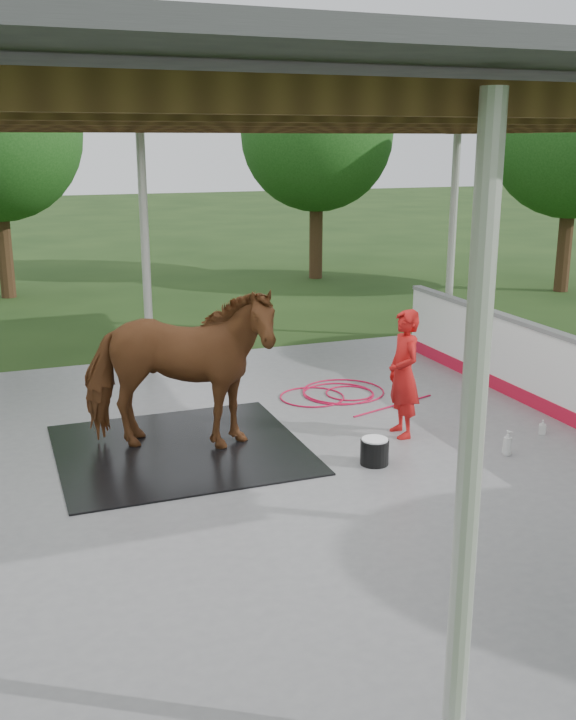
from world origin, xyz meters
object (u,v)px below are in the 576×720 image
object	(u,v)px
horse	(177,369)
dasher_board	(565,380)
handler	(404,374)
wash_bucket	(374,451)

from	to	relation	value
horse	dasher_board	bearing A→B (deg)	-76.61
dasher_board	horse	xyz separation A→B (m)	(-5.03, 0.71, 0.47)
horse	handler	xyz separation A→B (m)	(2.74, -0.48, -0.21)
dasher_board	wash_bucket	world-z (taller)	dasher_board
handler	wash_bucket	size ratio (longest dim) A/B	4.88
horse	handler	distance (m)	2.79
dasher_board	horse	bearing A→B (deg)	171.96
handler	horse	bearing A→B (deg)	-94.94
handler	dasher_board	bearing A→B (deg)	89.11
horse	handler	size ratio (longest dim) A/B	1.45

